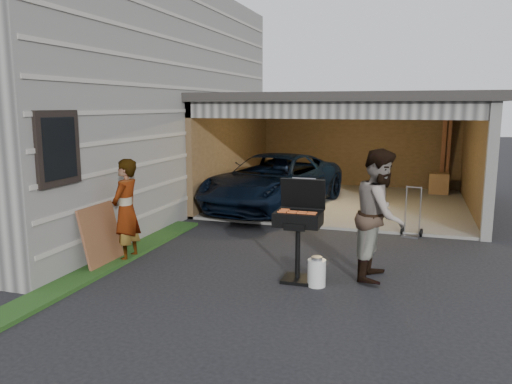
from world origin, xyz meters
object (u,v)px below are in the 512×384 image
woman (126,210)px  man (380,215)px  minivan (274,183)px  propane_tank (317,273)px  bbq_grill (299,222)px  hand_truck (412,227)px  plywood_panel (101,236)px

woman → man: size_ratio=0.88×
minivan → propane_tank: (2.10, -5.12, -0.47)m
bbq_grill → propane_tank: (0.32, -0.16, -0.71)m
bbq_grill → propane_tank: bearing=-27.3°
minivan → hand_truck: bearing=-16.8°
woman → plywood_panel: size_ratio=1.70×
minivan → man: size_ratio=2.43×
propane_tank → plywood_panel: plywood_panel is taller
plywood_panel → minivan: bearing=74.6°
minivan → woman: 5.03m
minivan → man: 5.36m
man → propane_tank: 1.32m
woman → plywood_panel: bearing=-34.9°
woman → bbq_grill: size_ratio=1.15×
man → plywood_panel: bearing=104.6°
woman → minivan: bearing=162.9°
propane_tank → hand_truck: size_ratio=0.39×
man → hand_truck: bearing=-5.2°
propane_tank → hand_truck: hand_truck is taller
propane_tank → man: bearing=38.0°
minivan → bbq_grill: 5.28m
man → hand_truck: size_ratio=1.94×
man → propane_tank: bearing=132.4°
plywood_panel → bbq_grill: bearing=5.3°
man → plywood_panel: size_ratio=1.94×
minivan → woman: size_ratio=2.77×
man → woman: bearing=99.9°
hand_truck → man: bearing=-89.5°
minivan → plywood_panel: bearing=-95.2°
bbq_grill → man: bearing=22.9°
propane_tank → minivan: bearing=112.3°
man → plywood_panel: man is taller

